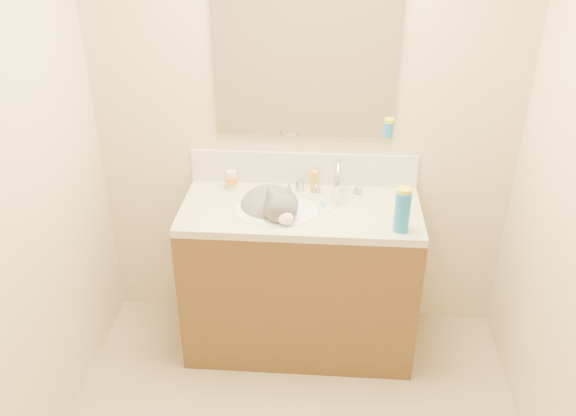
% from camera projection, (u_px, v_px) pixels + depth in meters
% --- Properties ---
extents(room_shell, '(2.24, 2.54, 2.52)m').
position_uv_depth(room_shell, '(285.00, 181.00, 1.89)').
color(room_shell, beige).
rests_on(room_shell, ground).
extents(vanity_cabinet, '(1.20, 0.55, 0.82)m').
position_uv_depth(vanity_cabinet, '(300.00, 281.00, 3.26)').
color(vanity_cabinet, brown).
rests_on(vanity_cabinet, ground).
extents(counter_slab, '(1.20, 0.55, 0.04)m').
position_uv_depth(counter_slab, '(301.00, 211.00, 3.05)').
color(counter_slab, beige).
rests_on(counter_slab, vanity_cabinet).
extents(basin, '(0.45, 0.36, 0.14)m').
position_uv_depth(basin, '(276.00, 221.00, 3.06)').
color(basin, white).
rests_on(basin, vanity_cabinet).
extents(faucet, '(0.28, 0.20, 0.21)m').
position_uv_depth(faucet, '(337.00, 181.00, 3.11)').
color(faucet, silver).
rests_on(faucet, counter_slab).
extents(cat, '(0.45, 0.48, 0.34)m').
position_uv_depth(cat, '(272.00, 210.00, 3.06)').
color(cat, '#575457').
rests_on(cat, basin).
extents(backsplash, '(1.20, 0.02, 0.18)m').
position_uv_depth(backsplash, '(304.00, 168.00, 3.23)').
color(backsplash, silver).
rests_on(backsplash, counter_slab).
extents(mirror, '(0.90, 0.02, 0.80)m').
position_uv_depth(mirror, '(305.00, 58.00, 2.94)').
color(mirror, white).
rests_on(mirror, room_shell).
extents(pill_bottle, '(0.06, 0.06, 0.10)m').
position_uv_depth(pill_bottle, '(231.00, 180.00, 3.21)').
color(pill_bottle, white).
rests_on(pill_bottle, counter_slab).
extents(pill_label, '(0.08, 0.08, 0.04)m').
position_uv_depth(pill_label, '(231.00, 180.00, 3.21)').
color(pill_label, orange).
rests_on(pill_label, pill_bottle).
extents(silver_jar, '(0.05, 0.05, 0.06)m').
position_uv_depth(silver_jar, '(300.00, 185.00, 3.20)').
color(silver_jar, '#B7B7BC').
rests_on(silver_jar, counter_slab).
extents(amber_bottle, '(0.05, 0.05, 0.10)m').
position_uv_depth(amber_bottle, '(314.00, 180.00, 3.20)').
color(amber_bottle, gold).
rests_on(amber_bottle, counter_slab).
extents(toothbrush, '(0.06, 0.14, 0.01)m').
position_uv_depth(toothbrush, '(324.00, 205.00, 3.05)').
color(toothbrush, white).
rests_on(toothbrush, counter_slab).
extents(toothbrush_head, '(0.03, 0.04, 0.02)m').
position_uv_depth(toothbrush_head, '(324.00, 204.00, 3.05)').
color(toothbrush_head, '#6CB3E5').
rests_on(toothbrush_head, counter_slab).
extents(spray_can, '(0.09, 0.09, 0.20)m').
position_uv_depth(spray_can, '(402.00, 212.00, 2.80)').
color(spray_can, blue).
rests_on(spray_can, counter_slab).
extents(spray_cap, '(0.08, 0.08, 0.04)m').
position_uv_depth(spray_cap, '(404.00, 192.00, 2.75)').
color(spray_cap, '#C9D816').
rests_on(spray_cap, spray_can).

